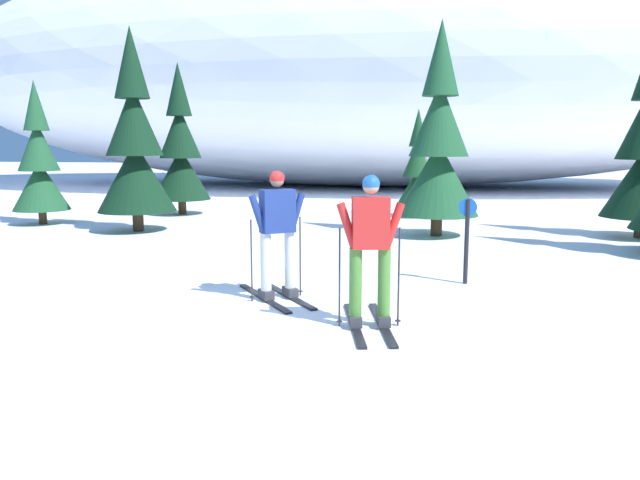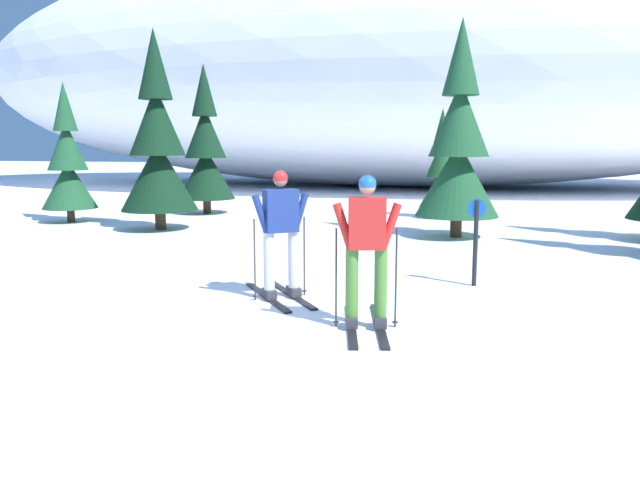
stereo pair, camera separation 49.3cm
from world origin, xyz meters
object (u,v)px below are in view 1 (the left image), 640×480
(pine_tree_center, at_px, (417,172))
(skier_navy_jacket, at_px, (277,232))
(trail_marker_post, at_px, (467,235))
(pine_tree_center_right, at_px, (439,148))
(skier_red_jacket, at_px, (370,248))
(pine_tree_center_left, at_px, (135,147))
(pine_tree_left, at_px, (180,152))
(pine_tree_far_left, at_px, (39,165))

(pine_tree_center, bearing_deg, skier_navy_jacket, -98.21)
(trail_marker_post, bearing_deg, pine_tree_center, 97.29)
(skier_navy_jacket, distance_m, pine_tree_center, 10.45)
(pine_tree_center_right, bearing_deg, skier_red_jacket, -95.25)
(pine_tree_center_left, bearing_deg, pine_tree_center_right, 4.87)
(pine_tree_center_left, relative_size, trail_marker_post, 3.72)
(pine_tree_center_left, relative_size, pine_tree_center, 1.56)
(pine_tree_center, bearing_deg, pine_tree_center_left, -146.79)
(pine_tree_left, relative_size, pine_tree_center, 1.44)
(pine_tree_left, xyz_separation_m, trail_marker_post, (8.32, -8.11, -1.16))
(pine_tree_left, bearing_deg, pine_tree_center_right, -21.47)
(pine_tree_center, bearing_deg, pine_tree_center_right, -80.58)
(skier_navy_jacket, height_order, pine_tree_far_left, pine_tree_far_left)
(pine_tree_center_left, distance_m, pine_tree_center, 8.08)
(pine_tree_left, distance_m, pine_tree_center_left, 3.73)
(pine_tree_center, bearing_deg, skier_red_jacket, -90.38)
(skier_navy_jacket, relative_size, pine_tree_center_left, 0.36)
(pine_tree_far_left, distance_m, pine_tree_center_right, 10.58)
(pine_tree_center_right, bearing_deg, pine_tree_center, 99.42)
(skier_navy_jacket, bearing_deg, skier_red_jacket, -37.46)
(pine_tree_center_right, bearing_deg, skier_navy_jacket, -107.91)
(pine_tree_left, bearing_deg, pine_tree_center_left, -83.00)
(pine_tree_center_left, height_order, pine_tree_center_right, pine_tree_center_left)
(pine_tree_far_left, bearing_deg, pine_tree_center_left, -12.62)
(pine_tree_center_left, xyz_separation_m, pine_tree_center_right, (7.36, 0.63, -0.00))
(pine_tree_left, relative_size, pine_tree_center_left, 0.92)
(skier_navy_jacket, xyz_separation_m, pine_tree_center_left, (-5.24, 5.93, 1.13))
(pine_tree_left, distance_m, trail_marker_post, 11.68)
(pine_tree_left, bearing_deg, skier_red_jacket, -56.42)
(skier_navy_jacket, xyz_separation_m, pine_tree_left, (-5.70, 9.63, 0.97))
(pine_tree_center_left, bearing_deg, pine_tree_center, 33.21)
(skier_navy_jacket, relative_size, trail_marker_post, 1.35)
(skier_red_jacket, bearing_deg, pine_tree_far_left, 141.91)
(skier_navy_jacket, height_order, pine_tree_left, pine_tree_left)
(pine_tree_far_left, relative_size, pine_tree_left, 0.84)
(skier_navy_jacket, height_order, pine_tree_center_right, pine_tree_center_right)
(pine_tree_left, relative_size, pine_tree_center_right, 0.93)
(pine_tree_far_left, xyz_separation_m, pine_tree_center_left, (3.20, -0.72, 0.47))
(pine_tree_center_left, bearing_deg, pine_tree_far_left, 167.38)
(skier_red_jacket, bearing_deg, pine_tree_left, 123.58)
(pine_tree_center_left, height_order, trail_marker_post, pine_tree_center_left)
(trail_marker_post, bearing_deg, pine_tree_center_right, 95.68)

